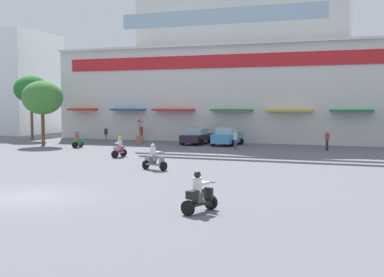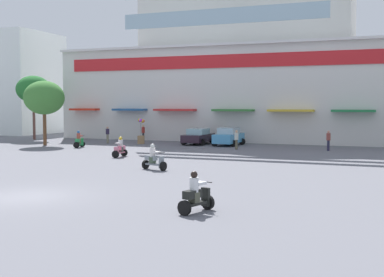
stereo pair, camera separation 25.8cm
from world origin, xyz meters
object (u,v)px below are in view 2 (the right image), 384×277
pedestrian_0 (143,132)px  plaza_tree_2 (33,90)px  scooter_rider_6 (79,141)px  pedestrian_4 (108,134)px  parked_car_0 (198,136)px  scooter_rider_1 (196,195)px  scooter_rider_5 (120,149)px  parked_car_1 (229,137)px  balloon_vendor_cart (141,134)px  plaza_tree_0 (44,98)px  scooter_rider_2 (154,159)px  pedestrian_3 (236,138)px  pedestrian_2 (328,139)px

pedestrian_0 → plaza_tree_2: bearing=-167.4°
scooter_rider_6 → pedestrian_4: (-0.08, 4.93, 0.32)m
parked_car_0 → scooter_rider_1: size_ratio=2.84×
plaza_tree_2 → scooter_rider_5: 21.07m
parked_car_1 → balloon_vendor_cart: size_ratio=1.69×
plaza_tree_0 → scooter_rider_2: plaza_tree_0 is taller
scooter_rider_1 → pedestrian_3: size_ratio=0.94×
plaza_tree_2 → pedestrian_3: bearing=-7.8°
parked_car_0 → scooter_rider_5: (-1.36, -12.43, -0.15)m
plaza_tree_0 → balloon_vendor_cart: (7.34, 4.79, -3.43)m
scooter_rider_6 → pedestrian_0: size_ratio=0.90×
plaza_tree_0 → parked_car_1: plaza_tree_0 is taller
parked_car_0 → balloon_vendor_cart: (-5.27, -1.35, 0.14)m
scooter_rider_6 → pedestrian_3: size_ratio=0.92×
pedestrian_3 → scooter_rider_1: bearing=-77.4°
pedestrian_0 → balloon_vendor_cart: bearing=-66.8°
plaza_tree_2 → scooter_rider_1: 39.27m
scooter_rider_2 → pedestrian_0: pedestrian_0 is taller
plaza_tree_2 → parked_car_1: bearing=0.9°
scooter_rider_2 → scooter_rider_5: size_ratio=1.07×
parked_car_0 → pedestrian_4: (-8.52, -2.00, 0.18)m
plaza_tree_0 → scooter_rider_5: size_ratio=4.02×
scooter_rider_6 → pedestrian_3: pedestrian_3 is taller
pedestrian_3 → pedestrian_4: 13.43m
scooter_rider_5 → pedestrian_3: pedestrian_3 is taller
scooter_rider_5 → pedestrian_4: size_ratio=0.91×
parked_car_0 → parked_car_1: bearing=-5.7°
parked_car_0 → pedestrian_3: 6.11m
scooter_rider_1 → pedestrian_0: 33.89m
plaza_tree_0 → pedestrian_0: 10.58m
parked_car_0 → scooter_rider_2: (3.85, -17.80, -0.12)m
parked_car_1 → balloon_vendor_cart: balloon_vendor_cart is taller
scooter_rider_1 → plaza_tree_0: bearing=136.7°
parked_car_0 → scooter_rider_1: 29.29m
scooter_rider_6 → balloon_vendor_cart: bearing=60.4°
scooter_rider_2 → balloon_vendor_cart: (-9.12, 16.45, 0.27)m
plaza_tree_0 → pedestrian_2: bearing=8.8°
parked_car_0 → scooter_rider_6: bearing=-140.6°
scooter_rider_2 → pedestrian_3: 14.05m
scooter_rider_5 → pedestrian_4: bearing=124.5°
scooter_rider_5 → pedestrian_2: bearing=37.0°
scooter_rider_1 → balloon_vendor_cart: 30.33m
pedestrian_2 → pedestrian_3: pedestrian_2 is taller
balloon_vendor_cart → plaza_tree_0: bearing=-146.9°
parked_car_1 → scooter_rider_5: parked_car_1 is taller
plaza_tree_0 → balloon_vendor_cart: 9.41m
plaza_tree_0 → pedestrian_3: plaza_tree_0 is taller
plaza_tree_0 → pedestrian_2: 25.18m
pedestrian_4 → pedestrian_0: bearing=65.1°
plaza_tree_2 → scooter_rider_2: 28.31m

